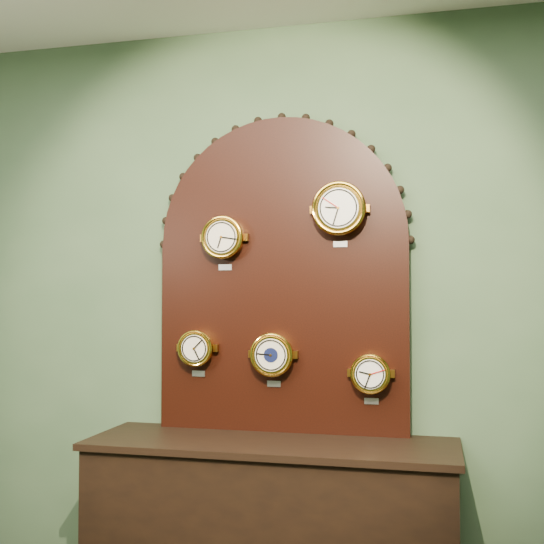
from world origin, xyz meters
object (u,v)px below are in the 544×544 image
(hygrometer, at_px, (196,348))
(tide_clock, at_px, (371,374))
(display_board, at_px, (282,264))
(shop_counter, at_px, (271,539))
(arabic_clock, at_px, (339,209))
(barometer, at_px, (272,355))
(roman_clock, at_px, (223,238))

(hygrometer, relative_size, tide_clock, 0.97)
(display_board, relative_size, hygrometer, 6.72)
(shop_counter, xyz_separation_m, arabic_clock, (0.29, 0.15, 1.47))
(display_board, xyz_separation_m, barometer, (-0.03, -0.07, -0.43))
(display_board, bearing_deg, barometer, -114.55)
(hygrometer, distance_m, tide_clock, 0.84)
(shop_counter, relative_size, barometer, 6.20)
(display_board, distance_m, roman_clock, 0.31)
(hygrometer, bearing_deg, display_board, 9.10)
(display_board, xyz_separation_m, roman_clock, (-0.27, -0.07, 0.13))
(arabic_clock, bearing_deg, roman_clock, 179.89)
(roman_clock, relative_size, tide_clock, 1.11)
(shop_counter, distance_m, display_board, 1.25)
(shop_counter, height_order, arabic_clock, arabic_clock)
(tide_clock, bearing_deg, roman_clock, -179.94)
(roman_clock, bearing_deg, arabic_clock, -0.11)
(display_board, height_order, hygrometer, display_board)
(arabic_clock, bearing_deg, tide_clock, 0.73)
(shop_counter, relative_size, hygrometer, 7.02)
(arabic_clock, height_order, barometer, arabic_clock)
(barometer, relative_size, tide_clock, 1.10)
(shop_counter, xyz_separation_m, barometer, (-0.03, 0.15, 0.80))
(shop_counter, distance_m, tide_clock, 0.85)
(display_board, distance_m, arabic_clock, 0.39)
(display_board, xyz_separation_m, hygrometer, (-0.41, -0.07, -0.41))
(shop_counter, bearing_deg, roman_clock, 150.56)
(roman_clock, relative_size, barometer, 1.00)
(shop_counter, bearing_deg, tide_clock, 19.89)
(hygrometer, bearing_deg, tide_clock, -0.01)
(arabic_clock, distance_m, tide_clock, 0.77)
(display_board, bearing_deg, tide_clock, -8.70)
(display_board, relative_size, barometer, 5.93)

